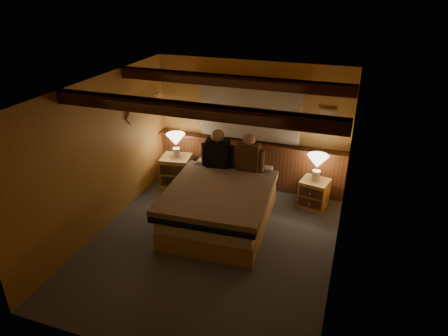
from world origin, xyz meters
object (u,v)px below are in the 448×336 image
at_px(lamp_left, 176,141).
at_px(person_right, 248,155).
at_px(bed, 221,204).
at_px(person_left, 218,151).
at_px(lamp_right, 317,163).
at_px(nightstand_left, 176,171).
at_px(duffel_bag, 196,182).
at_px(nightstand_right, 314,193).

height_order(lamp_left, person_right, person_right).
xyz_separation_m(bed, person_right, (0.24, 0.74, 0.60)).
distance_m(lamp_left, person_left, 1.01).
height_order(lamp_right, person_right, person_right).
height_order(bed, nightstand_left, bed).
relative_size(person_left, duffel_bag, 1.27).
xyz_separation_m(person_left, person_right, (0.54, 0.05, -0.01)).
bearing_deg(duffel_bag, lamp_right, -0.92).
height_order(lamp_right, duffel_bag, lamp_right).
xyz_separation_m(bed, lamp_right, (1.36, 1.09, 0.47)).
relative_size(nightstand_left, nightstand_right, 1.14).
distance_m(nightstand_left, duffel_bag, 0.46).
bearing_deg(nightstand_left, duffel_bag, -18.11).
distance_m(nightstand_right, person_left, 1.85).
distance_m(person_left, duffel_bag, 1.00).
bearing_deg(duffel_bag, nightstand_right, -1.37).
bearing_deg(nightstand_left, lamp_right, -6.97).
relative_size(nightstand_left, lamp_left, 1.31).
bearing_deg(person_left, lamp_left, 153.70).
relative_size(nightstand_right, lamp_left, 1.15).
xyz_separation_m(person_left, duffel_bag, (-0.54, 0.24, -0.81)).
relative_size(lamp_left, lamp_right, 0.99).
relative_size(lamp_right, person_left, 0.67).
relative_size(person_right, duffel_bag, 1.23).
relative_size(bed, nightstand_left, 3.52).
height_order(nightstand_right, lamp_left, lamp_left).
height_order(person_left, person_right, person_left).
height_order(bed, person_right, person_right).
bearing_deg(person_left, lamp_right, 6.01).
xyz_separation_m(bed, duffel_bag, (-0.83, 0.94, -0.20)).
relative_size(lamp_left, person_right, 0.68).
bearing_deg(nightstand_right, lamp_left, -167.36).
bearing_deg(person_right, lamp_left, 168.53).
xyz_separation_m(nightstand_left, person_left, (0.97, -0.32, 0.68)).
relative_size(bed, person_left, 3.04).
height_order(person_right, duffel_bag, person_right).
bearing_deg(person_right, bed, -108.86).
bearing_deg(bed, person_right, 68.73).
bearing_deg(lamp_left, duffel_bag, -11.01).
distance_m(nightstand_left, person_right, 1.67).
bearing_deg(duffel_bag, lamp_left, 164.08).
bearing_deg(bed, person_left, 109.67).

